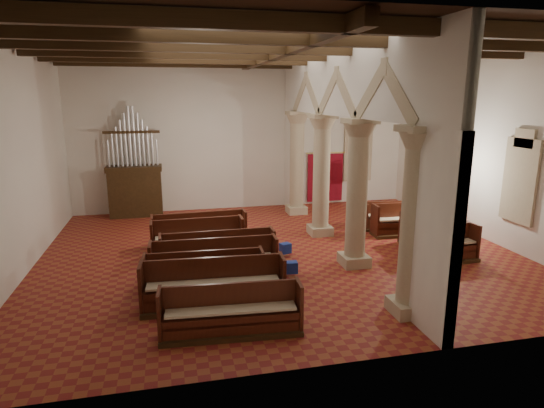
{
  "coord_description": "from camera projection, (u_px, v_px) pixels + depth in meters",
  "views": [
    {
      "loc": [
        -3.11,
        -12.76,
        4.63
      ],
      "look_at": [
        -0.12,
        0.5,
        1.4
      ],
      "focal_mm": 30.0,
      "sensor_mm": 36.0,
      "label": 1
    }
  ],
  "objects": [
    {
      "name": "window_back",
      "position": [
        357.0,
        153.0,
        20.08
      ],
      "size": [
        1.0,
        0.03,
        2.2
      ],
      "primitive_type": "cube",
      "color": "#387E61",
      "rests_on": "wall_back"
    },
    {
      "name": "nave_pew_6",
      "position": [
        200.0,
        234.0,
        14.49
      ],
      "size": [
        3.01,
        0.83,
        1.03
      ],
      "rotation": [
        0.0,
        0.0,
        0.05
      ],
      "color": "#392512",
      "rests_on": "floor"
    },
    {
      "name": "ceiling",
      "position": [
        280.0,
        45.0,
        12.46
      ],
      "size": [
        14.0,
        14.0,
        0.0
      ],
      "primitive_type": "plane",
      "rotation": [
        3.14,
        0.0,
        0.0
      ],
      "color": "black",
      "rests_on": "wall_back"
    },
    {
      "name": "tube_heater_a",
      "position": [
        233.0,
        307.0,
        9.91
      ],
      "size": [
        0.98,
        0.35,
        0.1
      ],
      "primitive_type": "cylinder",
      "rotation": [
        0.0,
        1.57,
        -0.26
      ],
      "color": "white",
      "rests_on": "floor"
    },
    {
      "name": "nave_pew_5",
      "position": [
        198.0,
        243.0,
        13.6
      ],
      "size": [
        2.73,
        0.77,
        1.08
      ],
      "rotation": [
        0.0,
        0.0,
        0.02
      ],
      "color": "#392512",
      "rests_on": "floor"
    },
    {
      "name": "aisle_pew_0",
      "position": [
        447.0,
        249.0,
        13.01
      ],
      "size": [
        1.78,
        0.8,
        1.06
      ],
      "rotation": [
        0.0,
        0.0,
        0.06
      ],
      "color": "#392512",
      "rests_on": "floor"
    },
    {
      "name": "hymnal_box_c",
      "position": [
        285.0,
        248.0,
        13.44
      ],
      "size": [
        0.36,
        0.32,
        0.3
      ],
      "primitive_type": "cube",
      "rotation": [
        0.0,
        0.0,
        0.32
      ],
      "color": "#162098",
      "rests_on": "floor"
    },
    {
      "name": "aisle_pew_3",
      "position": [
        399.0,
        225.0,
        15.46
      ],
      "size": [
        1.87,
        0.81,
        1.1
      ],
      "rotation": [
        0.0,
        0.0,
        -0.05
      ],
      "color": "#392512",
      "rests_on": "floor"
    },
    {
      "name": "wall_front",
      "position": [
        366.0,
        198.0,
        7.46
      ],
      "size": [
        14.0,
        0.02,
        6.0
      ],
      "primitive_type": "cube",
      "color": "silver",
      "rests_on": "floor"
    },
    {
      "name": "hymnal_box_a",
      "position": [
        266.0,
        319.0,
        9.12
      ],
      "size": [
        0.33,
        0.27,
        0.32
      ],
      "primitive_type": "cube",
      "rotation": [
        0.0,
        0.0,
        0.03
      ],
      "color": "navy",
      "rests_on": "floor"
    },
    {
      "name": "processional_banner",
      "position": [
        353.0,
        191.0,
        19.1
      ],
      "size": [
        0.46,
        0.58,
        2.09
      ],
      "rotation": [
        0.0,
        0.0,
        -0.35
      ],
      "color": "#392512",
      "rests_on": "floor"
    },
    {
      "name": "floor",
      "position": [
        279.0,
        252.0,
        13.84
      ],
      "size": [
        14.0,
        14.0,
        0.0
      ],
      "primitive_type": "plane",
      "color": "brown",
      "rests_on": "ground"
    },
    {
      "name": "tube_heater_b",
      "position": [
        251.0,
        318.0,
        9.41
      ],
      "size": [
        1.1,
        0.52,
        0.11
      ],
      "primitive_type": "cylinder",
      "rotation": [
        0.0,
        1.57,
        0.37
      ],
      "color": "white",
      "rests_on": "floor"
    },
    {
      "name": "ceiling_beams",
      "position": [
        280.0,
        52.0,
        12.5
      ],
      "size": [
        13.8,
        11.8,
        0.3
      ],
      "primitive_type": null,
      "color": "#392512",
      "rests_on": "wall_back"
    },
    {
      "name": "nave_pew_0",
      "position": [
        231.0,
        319.0,
        9.0
      ],
      "size": [
        2.85,
        0.87,
        1.02
      ],
      "rotation": [
        0.0,
        0.0,
        -0.07
      ],
      "color": "#392512",
      "rests_on": "floor"
    },
    {
      "name": "arcade",
      "position": [
        339.0,
        133.0,
        13.41
      ],
      "size": [
        0.9,
        11.9,
        6.0
      ],
      "color": "tan",
      "rests_on": "floor"
    },
    {
      "name": "nave_pew_1",
      "position": [
        214.0,
        292.0,
        10.16
      ],
      "size": [
        3.22,
        0.93,
        1.12
      ],
      "rotation": [
        0.0,
        0.0,
        -0.06
      ],
      "color": "#392512",
      "rests_on": "floor"
    },
    {
      "name": "nave_pew_2",
      "position": [
        205.0,
        279.0,
        10.96
      ],
      "size": [
        2.89,
        0.8,
        1.0
      ],
      "rotation": [
        0.0,
        0.0,
        -0.05
      ],
      "color": "#392512",
      "rests_on": "floor"
    },
    {
      "name": "nave_pew_3",
      "position": [
        215.0,
        267.0,
        11.68
      ],
      "size": [
        3.25,
        0.81,
        1.08
      ],
      "rotation": [
        0.0,
        0.0,
        -0.03
      ],
      "color": "#392512",
      "rests_on": "floor"
    },
    {
      "name": "wall_back",
      "position": [
        246.0,
        137.0,
        18.84
      ],
      "size": [
        14.0,
        0.02,
        6.0
      ],
      "primitive_type": "cube",
      "color": "silver",
      "rests_on": "floor"
    },
    {
      "name": "wall_left",
      "position": [
        15.0,
        162.0,
        11.65
      ],
      "size": [
        0.02,
        12.0,
        6.0
      ],
      "primitive_type": "cube",
      "color": "silver",
      "rests_on": "floor"
    },
    {
      "name": "aisle_pew_2",
      "position": [
        428.0,
        233.0,
        14.59
      ],
      "size": [
        1.79,
        0.76,
        1.05
      ],
      "rotation": [
        0.0,
        0.0,
        -0.04
      ],
      "color": "#392512",
      "rests_on": "floor"
    },
    {
      "name": "lectern",
      "position": [
        153.0,
        202.0,
        18.1
      ],
      "size": [
        0.61,
        0.64,
        1.3
      ],
      "rotation": [
        0.0,
        0.0,
        -0.25
      ],
      "color": "#321A0F",
      "rests_on": "floor"
    },
    {
      "name": "pipe_organ",
      "position": [
        135.0,
        182.0,
        17.78
      ],
      "size": [
        2.1,
        0.85,
        4.4
      ],
      "color": "#392512",
      "rests_on": "floor"
    },
    {
      "name": "hymnal_box_b",
      "position": [
        292.0,
        267.0,
        11.94
      ],
      "size": [
        0.32,
        0.27,
        0.3
      ],
      "primitive_type": "cube",
      "rotation": [
        0.0,
        0.0,
        -0.08
      ],
      "color": "navy",
      "rests_on": "floor"
    },
    {
      "name": "dossal_curtain",
      "position": [
        325.0,
        177.0,
        19.94
      ],
      "size": [
        1.8,
        0.07,
        2.17
      ],
      "color": "maroon",
      "rests_on": "floor"
    },
    {
      "name": "wall_right",
      "position": [
        490.0,
        148.0,
        14.65
      ],
      "size": [
        0.02,
        12.0,
        6.0
      ],
      "primitive_type": "cube",
      "color": "silver",
      "rests_on": "floor"
    },
    {
      "name": "window_right_b",
      "position": [
        443.0,
        162.0,
        17.2
      ],
      "size": [
        0.03,
        1.0,
        2.2
      ],
      "primitive_type": "cube",
      "color": "#387E61",
      "rests_on": "wall_right"
    },
    {
      "name": "aisle_pew_1",
      "position": [
        434.0,
        241.0,
        13.79
      ],
      "size": [
        1.88,
        0.74,
        1.01
      ],
      "rotation": [
        0.0,
        0.0,
        -0.03
      ],
      "color": "#392512",
      "rests_on": "floor"
    },
    {
      "name": "nave_pew_4",
      "position": [
        218.0,
        256.0,
        12.49
      ],
      "size": [
        3.13,
        0.7,
        1.03
      ],
      "rotation": [
        0.0,
        0.0,
        0.0
      ],
      "color": "#392512",
      "rests_on": "floor"
    },
    {
      "name": "window_right_a",
      "position": [
        521.0,
        181.0,
        13.41
      ],
      "size": [
        0.03,
        1.0,
        2.2
      ],
      "primitive_type": "cube",
      "color": "#387E61",
      "rests_on": "wall_right"
    },
    {
      "name": "aisle_pew_4",
      "position": [
        388.0,
        220.0,
        16.26
      ],
      "size": [
        1.88,
        0.76,
        0.97
      ],
      "rotation": [
        0.0,
        0.0,
        -0.06
      ],
      "color": "#392512",
      "rests_on": "floor"
    }
  ]
}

